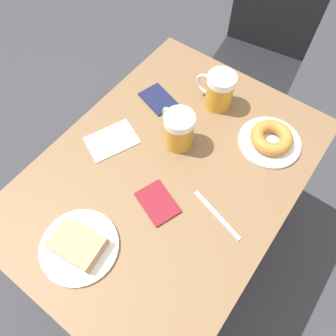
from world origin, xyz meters
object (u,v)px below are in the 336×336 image
at_px(plate_with_cake, 78,245).
at_px(plate_with_donut, 271,139).
at_px(fork, 217,215).
at_px(chair, 263,44).
at_px(passport_far_edge, 158,203).
at_px(beer_mug_center, 219,90).
at_px(beer_mug_left, 178,129).
at_px(napkin_folded, 112,140).
at_px(passport_near_edge, 158,99).

height_order(plate_with_cake, plate_with_donut, plate_with_donut).
bearing_deg(fork, chair, 108.13).
bearing_deg(passport_far_edge, beer_mug_center, 98.63).
xyz_separation_m(plate_with_cake, beer_mug_left, (0.01, 0.45, 0.05)).
relative_size(beer_mug_center, napkin_folded, 0.74).
height_order(plate_with_donut, napkin_folded, plate_with_donut).
height_order(chair, passport_near_edge, chair).
distance_m(chair, beer_mug_center, 0.62).
xyz_separation_m(plate_with_cake, napkin_folded, (-0.16, 0.32, -0.02)).
height_order(napkin_folded, passport_far_edge, passport_far_edge).
bearing_deg(beer_mug_left, chair, 94.58).
bearing_deg(passport_near_edge, chair, 81.77).
bearing_deg(beer_mug_left, plate_with_donut, 35.23).
xyz_separation_m(plate_with_cake, passport_near_edge, (-0.15, 0.55, -0.01)).
xyz_separation_m(napkin_folded, passport_far_edge, (0.26, -0.09, 0.00)).
bearing_deg(beer_mug_center, passport_far_edge, -81.37).
bearing_deg(plate_with_donut, passport_far_edge, -112.93).
relative_size(plate_with_donut, passport_near_edge, 1.39).
xyz_separation_m(plate_with_donut, napkin_folded, (-0.42, -0.30, -0.02)).
bearing_deg(plate_with_donut, passport_near_edge, -170.41).
distance_m(beer_mug_left, passport_far_edge, 0.24).
bearing_deg(napkin_folded, chair, 82.91).
bearing_deg(plate_with_donut, fork, -90.52).
distance_m(chair, plate_with_donut, 0.71).
bearing_deg(passport_far_edge, plate_with_cake, -111.71).
relative_size(napkin_folded, fork, 1.03).
bearing_deg(beer_mug_left, napkin_folded, -144.10).
height_order(chair, beer_mug_left, chair).
distance_m(plate_with_donut, passport_far_edge, 0.42).
bearing_deg(passport_near_edge, passport_far_edge, -52.88).
bearing_deg(plate_with_donut, beer_mug_center, 169.62).
bearing_deg(beer_mug_left, plate_with_cake, -91.58).
height_order(beer_mug_center, fork, beer_mug_center).
xyz_separation_m(beer_mug_center, passport_near_edge, (-0.18, -0.11, -0.06)).
bearing_deg(napkin_folded, beer_mug_center, 60.78).
height_order(beer_mug_center, napkin_folded, beer_mug_center).
relative_size(napkin_folded, passport_far_edge, 1.28).
bearing_deg(beer_mug_center, plate_with_donut, -10.38).
bearing_deg(plate_with_cake, plate_with_donut, 67.53).
bearing_deg(napkin_folded, beer_mug_left, 35.90).
relative_size(fork, passport_near_edge, 1.26).
bearing_deg(fork, beer_mug_center, 122.29).
distance_m(plate_with_cake, beer_mug_left, 0.45).
relative_size(plate_with_donut, napkin_folded, 1.07).
relative_size(plate_with_cake, passport_far_edge, 1.46).
xyz_separation_m(fork, passport_near_edge, (-0.40, 0.25, 0.00)).
bearing_deg(beer_mug_center, plate_with_cake, -92.36).
height_order(chair, beer_mug_center, chair).
relative_size(chair, passport_near_edge, 6.26).
xyz_separation_m(plate_with_donut, beer_mug_center, (-0.23, 0.04, 0.04)).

